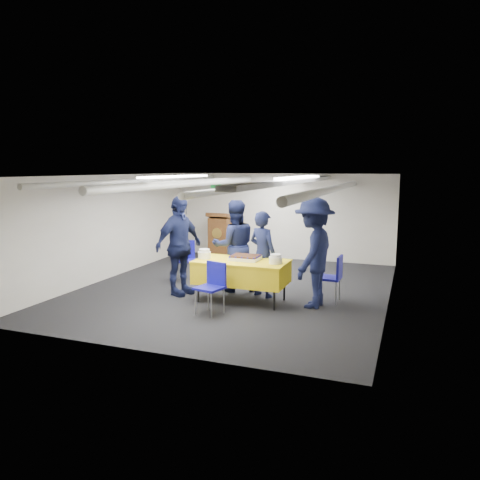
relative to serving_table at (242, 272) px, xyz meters
name	(u,v)px	position (x,y,z in m)	size (l,w,h in m)	color
ground	(235,289)	(-0.43, 0.79, -0.56)	(7.00, 7.00, 0.00)	black
room_shell	(246,199)	(-0.34, 1.20, 1.25)	(6.00, 7.00, 2.30)	beige
serving_table	(242,272)	(0.00, 0.00, 0.00)	(1.69, 0.91, 0.77)	black
sheet_cake	(245,258)	(0.05, 0.06, 0.26)	(0.54, 0.42, 0.09)	white
plate_stack_left	(204,254)	(-0.72, -0.05, 0.29)	(0.24, 0.24, 0.18)	white
plate_stack_right	(276,259)	(0.66, -0.05, 0.29)	(0.24, 0.24, 0.17)	white
podium	(220,235)	(-2.03, 3.84, 0.05)	(0.62, 0.53, 1.25)	brown
chair_near	(213,282)	(-0.22, -0.82, -0.03)	(0.51, 0.51, 0.87)	gray
chair_right	(334,274)	(1.60, 0.53, -0.03)	(0.44, 0.44, 0.87)	gray
chair_left	(185,256)	(-1.74, 1.15, -0.03)	(0.52, 0.52, 0.87)	gray
sailor_a	(263,254)	(0.26, 0.48, 0.27)	(0.60, 0.39, 1.65)	black
sailor_b	(234,246)	(-0.40, 0.67, 0.35)	(0.89, 0.69, 1.83)	black
sailor_c	(179,246)	(-1.30, 0.04, 0.40)	(1.13, 0.47, 1.93)	black
sailor_d	(314,253)	(1.30, 0.14, 0.41)	(1.26, 0.72, 1.95)	black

